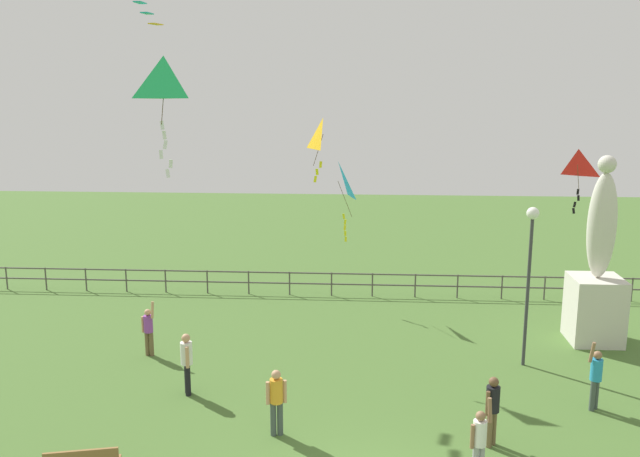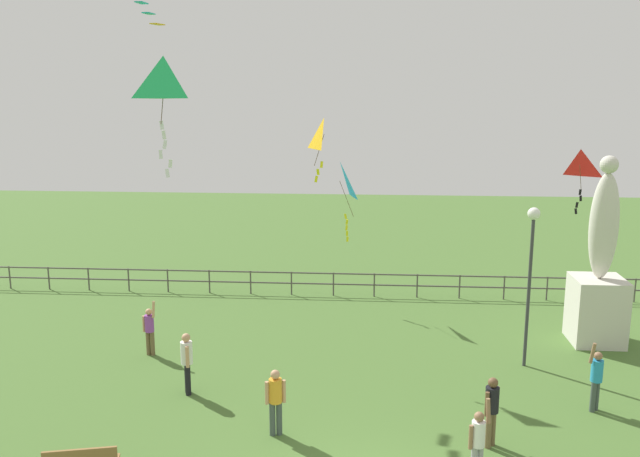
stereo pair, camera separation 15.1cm
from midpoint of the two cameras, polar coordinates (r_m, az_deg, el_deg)
statue_monument at (r=23.56m, az=22.14°, el=-4.23°), size 1.60×1.60×6.09m
lamppost at (r=20.46m, az=17.10°, el=-1.99°), size 0.36×0.36×4.80m
person_0 at (r=21.69m, az=-14.46°, el=-8.15°), size 0.45×0.30×1.76m
person_1 at (r=16.50m, az=14.07°, el=-14.36°), size 0.38×0.41×1.70m
person_2 at (r=15.20m, az=13.01°, el=-16.95°), size 0.48×0.29×1.83m
person_3 at (r=16.52m, az=-3.97°, el=-14.07°), size 0.48×0.31×1.65m
person_5 at (r=18.82m, az=-11.40°, el=-10.80°), size 0.32×0.49×1.72m
person_6 at (r=19.00m, az=22.02°, el=-11.40°), size 0.46×0.36×1.88m
kite_1 at (r=25.00m, az=1.38°, el=3.84°), size 0.92×1.07×3.01m
kite_2 at (r=24.59m, az=20.72°, el=4.91°), size 1.05×0.90×2.21m
kite_3 at (r=16.17m, az=-13.24°, el=11.61°), size 0.95×0.99×2.67m
kite_4 at (r=20.72m, az=0.03°, el=7.79°), size 0.65×0.82×1.94m
waterfront_railing at (r=26.91m, az=2.76°, el=-4.42°), size 36.03×0.06×0.95m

